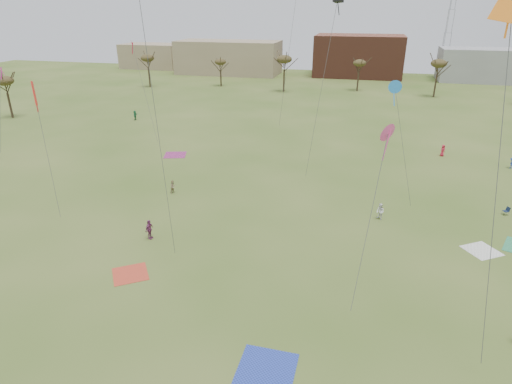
# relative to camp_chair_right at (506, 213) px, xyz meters

# --- Properties ---
(ground) EXTENTS (260.00, 260.00, 0.00)m
(ground) POSITION_rel_camp_chair_right_xyz_m (-23.55, -24.86, -0.26)
(ground) COLOR #3A591B
(ground) RESTS_ON ground
(spectator_fore_b) EXTENTS (0.83, 0.92, 1.53)m
(spectator_fore_b) POSITION_rel_camp_chair_right_xyz_m (-35.92, -3.15, 0.51)
(spectator_fore_b) COLOR #9A8562
(spectator_fore_b) RESTS_ON ground
(spectator_mid_d) EXTENTS (0.58, 1.17, 1.92)m
(spectator_mid_d) POSITION_rel_camp_chair_right_xyz_m (-33.58, -13.62, 0.70)
(spectator_mid_d) COLOR #84376B
(spectator_mid_d) RESTS_ON ground
(spectator_mid_e) EXTENTS (1.04, 1.06, 1.72)m
(spectator_mid_e) POSITION_rel_camp_chair_right_xyz_m (-12.74, -4.27, 0.60)
(spectator_mid_e) COLOR white
(spectator_mid_e) RESTS_ON ground
(flyer_far_a) EXTENTS (0.78, 1.71, 1.77)m
(flyer_far_a) POSITION_rel_camp_chair_right_xyz_m (-57.52, 27.47, 0.63)
(flyer_far_a) COLOR #257042
(flyer_far_a) RESTS_ON ground
(flyer_far_b) EXTENTS (0.94, 0.97, 1.68)m
(flyer_far_b) POSITION_rel_camp_chair_right_xyz_m (-3.73, 18.82, 0.58)
(flyer_far_b) COLOR red
(flyer_far_b) RESTS_ON ground
(flyer_far_c) EXTENTS (0.74, 1.04, 1.46)m
(flyer_far_c) POSITION_rel_camp_chair_right_xyz_m (4.46, 15.62, 0.47)
(flyer_far_c) COLOR #213B98
(flyer_far_c) RESTS_ON ground
(blanket_red) EXTENTS (3.76, 3.76, 0.03)m
(blanket_red) POSITION_rel_camp_chair_right_xyz_m (-32.46, -19.34, -0.26)
(blanket_red) COLOR #D5442A
(blanket_red) RESTS_ON ground
(blanket_blue) EXTENTS (3.45, 3.45, 0.03)m
(blanket_blue) POSITION_rel_camp_chair_right_xyz_m (-19.49, -26.38, -0.26)
(blanket_blue) COLOR #2941B2
(blanket_blue) RESTS_ON ground
(blanket_cream) EXTENTS (3.66, 3.66, 0.03)m
(blanket_cream) POSITION_rel_camp_chair_right_xyz_m (-3.96, -8.39, -0.26)
(blanket_cream) COLOR white
(blanket_cream) RESTS_ON ground
(blanket_plum) EXTENTS (3.80, 3.80, 0.03)m
(blanket_plum) POSITION_rel_camp_chair_right_xyz_m (-41.45, 9.72, -0.26)
(blanket_plum) COLOR #962E6F
(blanket_plum) RESTS_ON ground
(camp_chair_right) EXTENTS (0.71, 0.70, 0.87)m
(camp_chair_right) POSITION_rel_camp_chair_right_xyz_m (0.00, 0.00, 0.00)
(camp_chair_right) COLOR #15223B
(camp_chair_right) RESTS_ON ground
(tree_line) EXTENTS (117.44, 49.32, 8.91)m
(tree_line) POSITION_rel_camp_chair_right_xyz_m (-26.40, 54.26, 6.83)
(tree_line) COLOR #3A2B1E
(tree_line) RESTS_ON ground
(building_tan) EXTENTS (32.00, 14.00, 10.00)m
(building_tan) POSITION_rel_camp_chair_right_xyz_m (-58.55, 90.14, 4.74)
(building_tan) COLOR #937F60
(building_tan) RESTS_ON ground
(building_brick) EXTENTS (26.00, 16.00, 12.00)m
(building_brick) POSITION_rel_camp_chair_right_xyz_m (-18.55, 95.14, 5.74)
(building_brick) COLOR brown
(building_brick) RESTS_ON ground
(building_grey) EXTENTS (24.00, 12.00, 9.00)m
(building_grey) POSITION_rel_camp_chair_right_xyz_m (16.45, 93.14, 4.24)
(building_grey) COLOR gray
(building_grey) RESTS_ON ground
(building_tan_west) EXTENTS (20.00, 12.00, 8.00)m
(building_tan_west) POSITION_rel_camp_chair_right_xyz_m (-88.55, 97.14, 3.74)
(building_tan_west) COLOR #937F60
(building_tan_west) RESTS_ON ground
(radio_tower) EXTENTS (1.51, 1.72, 41.00)m
(radio_tower) POSITION_rel_camp_chair_right_xyz_m (6.45, 100.14, 18.95)
(radio_tower) COLOR #9EA3A8
(radio_tower) RESTS_ON ground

